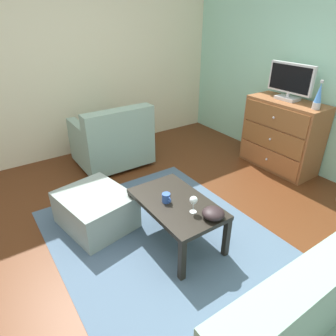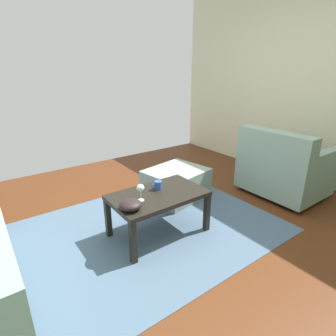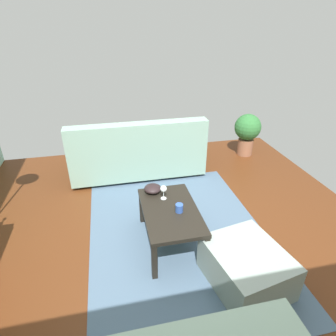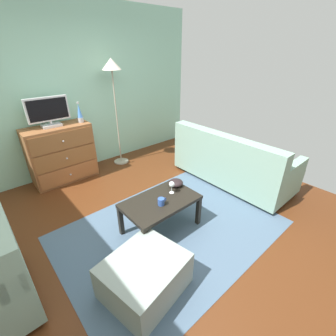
{
  "view_description": "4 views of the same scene",
  "coord_description": "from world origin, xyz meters",
  "px_view_note": "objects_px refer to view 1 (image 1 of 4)",
  "views": [
    {
      "loc": [
        1.91,
        -1.41,
        1.97
      ],
      "look_at": [
        -0.1,
        -0.03,
        0.66
      ],
      "focal_mm": 31.9,
      "sensor_mm": 36.0,
      "label": 1
    },
    {
      "loc": [
        1.41,
        1.82,
        1.54
      ],
      "look_at": [
        0.04,
        -0.04,
        0.68
      ],
      "focal_mm": 28.88,
      "sensor_mm": 36.0,
      "label": 2
    },
    {
      "loc": [
        -2.1,
        0.43,
        2.11
      ],
      "look_at": [
        0.29,
        -0.1,
        0.81
      ],
      "focal_mm": 30.04,
      "sensor_mm": 36.0,
      "label": 3
    },
    {
      "loc": [
        -1.28,
        -1.82,
        2.02
      ],
      "look_at": [
        0.19,
        -0.15,
        0.86
      ],
      "focal_mm": 24.61,
      "sensor_mm": 36.0,
      "label": 4
    }
  ],
  "objects_px": {
    "dresser": "(282,135)",
    "coffee_table": "(176,207)",
    "mug": "(166,198)",
    "bowl_decorative": "(213,213)",
    "armchair": "(113,141)",
    "wine_glass": "(194,201)",
    "tv": "(290,81)",
    "ottoman": "(96,210)",
    "lava_lamp": "(318,97)"
  },
  "relations": [
    {
      "from": "armchair",
      "to": "coffee_table",
      "type": "bearing_deg",
      "value": -6.35
    },
    {
      "from": "wine_glass",
      "to": "lava_lamp",
      "type": "bearing_deg",
      "value": 96.74
    },
    {
      "from": "lava_lamp",
      "to": "wine_glass",
      "type": "height_order",
      "value": "lava_lamp"
    },
    {
      "from": "wine_glass",
      "to": "bowl_decorative",
      "type": "xyz_separation_m",
      "value": [
        0.15,
        0.09,
        -0.07
      ]
    },
    {
      "from": "bowl_decorative",
      "to": "armchair",
      "type": "height_order",
      "value": "armchair"
    },
    {
      "from": "tv",
      "to": "ottoman",
      "type": "relative_size",
      "value": 0.87
    },
    {
      "from": "lava_lamp",
      "to": "mug",
      "type": "height_order",
      "value": "lava_lamp"
    },
    {
      "from": "wine_glass",
      "to": "dresser",
      "type": "bearing_deg",
      "value": 107.35
    },
    {
      "from": "tv",
      "to": "armchair",
      "type": "bearing_deg",
      "value": -124.81
    },
    {
      "from": "wine_glass",
      "to": "coffee_table",
      "type": "bearing_deg",
      "value": -172.28
    },
    {
      "from": "wine_glass",
      "to": "armchair",
      "type": "distance_m",
      "value": 1.99
    },
    {
      "from": "tv",
      "to": "bowl_decorative",
      "type": "relative_size",
      "value": 3.25
    },
    {
      "from": "lava_lamp",
      "to": "mug",
      "type": "distance_m",
      "value": 2.17
    },
    {
      "from": "lava_lamp",
      "to": "bowl_decorative",
      "type": "relative_size",
      "value": 1.76
    },
    {
      "from": "dresser",
      "to": "lava_lamp",
      "type": "height_order",
      "value": "lava_lamp"
    },
    {
      "from": "armchair",
      "to": "ottoman",
      "type": "xyz_separation_m",
      "value": [
        1.14,
        -0.74,
        -0.18
      ]
    },
    {
      "from": "armchair",
      "to": "bowl_decorative",
      "type": "bearing_deg",
      "value": -2.16
    },
    {
      "from": "wine_glass",
      "to": "mug",
      "type": "bearing_deg",
      "value": -157.63
    },
    {
      "from": "wine_glass",
      "to": "armchair",
      "type": "bearing_deg",
      "value": 175.09
    },
    {
      "from": "dresser",
      "to": "armchair",
      "type": "relative_size",
      "value": 1.06
    },
    {
      "from": "coffee_table",
      "to": "armchair",
      "type": "distance_m",
      "value": 1.78
    },
    {
      "from": "wine_glass",
      "to": "ottoman",
      "type": "distance_m",
      "value": 1.08
    },
    {
      "from": "coffee_table",
      "to": "bowl_decorative",
      "type": "height_order",
      "value": "bowl_decorative"
    },
    {
      "from": "dresser",
      "to": "lava_lamp",
      "type": "xyz_separation_m",
      "value": [
        0.4,
        -0.04,
        0.61
      ]
    },
    {
      "from": "ottoman",
      "to": "tv",
      "type": "bearing_deg",
      "value": 86.33
    },
    {
      "from": "bowl_decorative",
      "to": "ottoman",
      "type": "xyz_separation_m",
      "value": [
        -0.99,
        -0.66,
        -0.29
      ]
    },
    {
      "from": "wine_glass",
      "to": "bowl_decorative",
      "type": "relative_size",
      "value": 0.84
    },
    {
      "from": "dresser",
      "to": "tv",
      "type": "bearing_deg",
      "value": 150.64
    },
    {
      "from": "mug",
      "to": "ottoman",
      "type": "relative_size",
      "value": 0.16
    },
    {
      "from": "dresser",
      "to": "tv",
      "type": "xyz_separation_m",
      "value": [
        -0.04,
        0.02,
        0.7
      ]
    },
    {
      "from": "bowl_decorative",
      "to": "armchair",
      "type": "relative_size",
      "value": 0.2
    },
    {
      "from": "wine_glass",
      "to": "ottoman",
      "type": "bearing_deg",
      "value": -146.04
    },
    {
      "from": "tv",
      "to": "lava_lamp",
      "type": "xyz_separation_m",
      "value": [
        0.44,
        -0.07,
        -0.09
      ]
    },
    {
      "from": "tv",
      "to": "ottoman",
      "type": "height_order",
      "value": "tv"
    },
    {
      "from": "coffee_table",
      "to": "wine_glass",
      "type": "xyz_separation_m",
      "value": [
        0.2,
        0.03,
        0.17
      ]
    },
    {
      "from": "armchair",
      "to": "mug",
      "type": "bearing_deg",
      "value": -9.03
    },
    {
      "from": "mug",
      "to": "ottoman",
      "type": "xyz_separation_m",
      "value": [
        -0.59,
        -0.46,
        -0.29
      ]
    },
    {
      "from": "bowl_decorative",
      "to": "armchair",
      "type": "distance_m",
      "value": 2.13
    },
    {
      "from": "dresser",
      "to": "ottoman",
      "type": "distance_m",
      "value": 2.61
    },
    {
      "from": "lava_lamp",
      "to": "tv",
      "type": "bearing_deg",
      "value": 171.29
    },
    {
      "from": "coffee_table",
      "to": "dresser",
      "type": "bearing_deg",
      "value": 101.79
    },
    {
      "from": "lava_lamp",
      "to": "ottoman",
      "type": "xyz_separation_m",
      "value": [
        -0.61,
        -2.54,
        -0.9
      ]
    },
    {
      "from": "mug",
      "to": "bowl_decorative",
      "type": "relative_size",
      "value": 0.61
    },
    {
      "from": "mug",
      "to": "ottoman",
      "type": "distance_m",
      "value": 0.8
    },
    {
      "from": "tv",
      "to": "armchair",
      "type": "height_order",
      "value": "tv"
    },
    {
      "from": "tv",
      "to": "coffee_table",
      "type": "relative_size",
      "value": 0.68
    },
    {
      "from": "wine_glass",
      "to": "mug",
      "type": "distance_m",
      "value": 0.28
    },
    {
      "from": "dresser",
      "to": "coffee_table",
      "type": "relative_size",
      "value": 1.11
    },
    {
      "from": "armchair",
      "to": "dresser",
      "type": "bearing_deg",
      "value": 53.96
    },
    {
      "from": "wine_glass",
      "to": "tv",
      "type": "bearing_deg",
      "value": 108.25
    }
  ]
}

